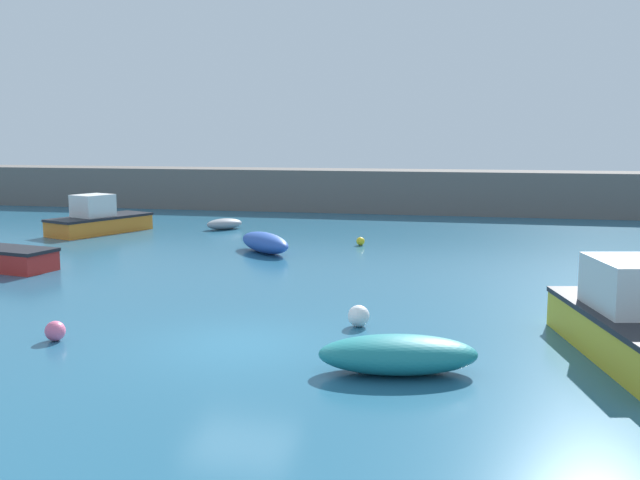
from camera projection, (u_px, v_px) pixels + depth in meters
The scene contains 10 objects.
ground_plane at pixel (240, 349), 16.40m from camera, with size 120.00×120.00×0.20m, color #235B7A.
harbor_breakwater at pixel (394, 191), 45.14m from camera, with size 65.21×3.70×2.63m, color #66605B.
motorboat_with_cabin at pixel (98, 220), 35.14m from camera, with size 3.78×5.55×1.93m.
rowboat_white_midwater at pixel (265, 243), 29.31m from camera, with size 3.21×3.24×0.83m.
fishing_dinghy_green at pixel (224, 224), 36.62m from camera, with size 2.01×2.09×0.56m.
motorboat_grey_hull at pixel (637, 324), 15.31m from camera, with size 3.33×6.27×2.11m.
rowboat_blue_near at pixel (398, 354), 14.39m from camera, with size 3.43×1.98×0.78m.
mooring_buoy_yellow at pixel (360, 241), 31.26m from camera, with size 0.37×0.37×0.37m, color yellow.
mooring_buoy_pink at pixel (55, 331), 16.68m from camera, with size 0.47×0.47×0.47m, color #EA668C.
mooring_buoy_white at pixel (359, 316), 17.93m from camera, with size 0.55×0.55×0.55m, color white.
Camera 1 is at (5.25, -15.08, 4.77)m, focal length 40.00 mm.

